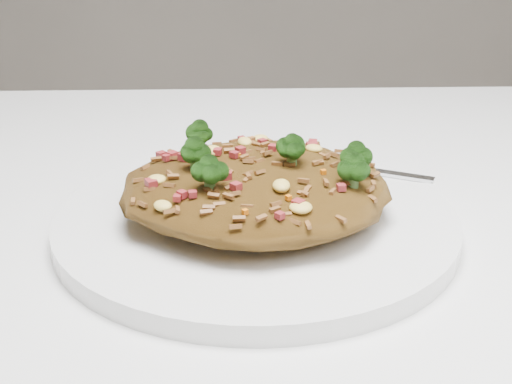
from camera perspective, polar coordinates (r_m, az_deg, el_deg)
The scene contains 4 objects.
dining_table at distance 0.53m, azimuth -10.54°, elevation -13.28°, with size 1.20×0.80×0.75m.
plate at distance 0.50m, azimuth 0.00°, elevation -2.33°, with size 0.28×0.28×0.01m, color white.
fried_rice at distance 0.48m, azimuth 0.04°, elevation 1.11°, with size 0.18×0.17×0.06m.
fork at distance 0.57m, azimuth 6.88°, elevation 2.04°, with size 0.15×0.08×0.00m.
Camera 1 is at (0.08, -0.42, 0.97)m, focal length 50.00 mm.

